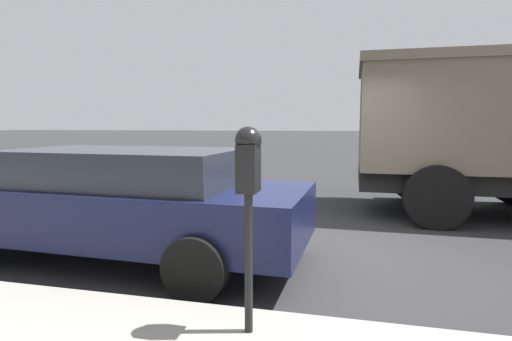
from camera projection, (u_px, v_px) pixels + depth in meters
The scene contains 3 objects.
ground_plane at pixel (322, 250), 5.38m from camera, with size 220.00×220.00×0.00m, color #2B2B2D.
parking_meter at pixel (248, 177), 2.83m from camera, with size 0.21×0.19×1.52m.
car_navy at pixel (116, 200), 4.97m from camera, with size 2.12×4.90×1.38m.
Camera 1 is at (-5.29, -0.32, 1.67)m, focal length 28.00 mm.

